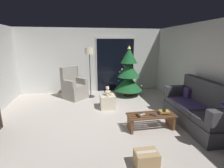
{
  "coord_description": "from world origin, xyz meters",
  "views": [
    {
      "loc": [
        -0.35,
        -3.63,
        1.95
      ],
      "look_at": [
        0.4,
        0.7,
        0.85
      ],
      "focal_mm": 26.48,
      "sensor_mm": 36.0,
      "label": 1
    }
  ],
  "objects": [
    {
      "name": "cardboard_box_taped_mid_floor",
      "position": [
        0.58,
        -1.49,
        0.14
      ],
      "size": [
        0.37,
        0.28,
        0.28
      ],
      "color": "tan",
      "rests_on": "ground"
    },
    {
      "name": "teddy_bear_chestnut_by_tree",
      "position": [
        0.56,
        1.83,
        0.12
      ],
      "size": [
        0.2,
        0.2,
        0.29
      ],
      "color": "brown",
      "rests_on": "ground"
    },
    {
      "name": "book_stack",
      "position": [
        1.44,
        -0.35,
        0.4
      ],
      "size": [
        0.25,
        0.2,
        0.07
      ],
      "color": "#6B3D7A",
      "rests_on": "coffee_table"
    },
    {
      "name": "armchair",
      "position": [
        -0.72,
        2.21,
        0.4
      ],
      "size": [
        0.97,
        0.97,
        1.13
      ],
      "color": "gray",
      "rests_on": "ground"
    },
    {
      "name": "remote_graphite",
      "position": [
        1.14,
        -0.39,
        0.37
      ],
      "size": [
        0.12,
        0.16,
        0.02
      ],
      "primitive_type": "cube",
      "rotation": [
        0.0,
        0.0,
        3.69
      ],
      "color": "#333338",
      "rests_on": "coffee_table"
    },
    {
      "name": "wall_back",
      "position": [
        0.0,
        3.06,
        1.25
      ],
      "size": [
        5.72,
        0.12,
        2.5
      ],
      "primitive_type": "cube",
      "color": "silver",
      "rests_on": "ground"
    },
    {
      "name": "couch",
      "position": [
        2.32,
        -0.36,
        0.4
      ],
      "size": [
        0.85,
        1.96,
        1.08
      ],
      "color": "#3D3D42",
      "rests_on": "ground"
    },
    {
      "name": "teddy_bear_cream",
      "position": [
        0.33,
        1.08,
        0.53
      ],
      "size": [
        0.21,
        0.22,
        0.29
      ],
      "color": "beige",
      "rests_on": "ottoman"
    },
    {
      "name": "christmas_tree",
      "position": [
        1.28,
        2.19,
        0.83
      ],
      "size": [
        1.04,
        1.04,
        1.86
      ],
      "color": "#4C1E19",
      "rests_on": "ground"
    },
    {
      "name": "coffee_table",
      "position": [
        1.13,
        -0.34,
        0.24
      ],
      "size": [
        1.1,
        0.4,
        0.36
      ],
      "color": "brown",
      "rests_on": "ground"
    },
    {
      "name": "cell_phone",
      "position": [
        1.43,
        -0.36,
        0.44
      ],
      "size": [
        0.13,
        0.16,
        0.01
      ],
      "primitive_type": "cube",
      "rotation": [
        0.0,
        0.0,
        -0.46
      ],
      "color": "black",
      "rests_on": "book_stack"
    },
    {
      "name": "patio_door_glass",
      "position": [
        0.94,
        2.97,
        1.05
      ],
      "size": [
        1.5,
        0.02,
        2.1
      ],
      "primitive_type": "cube",
      "color": "black",
      "rests_on": "ground"
    },
    {
      "name": "ottoman",
      "position": [
        0.33,
        1.09,
        0.2
      ],
      "size": [
        0.44,
        0.44,
        0.41
      ],
      "primitive_type": "cube",
      "color": "beige",
      "rests_on": "ground"
    },
    {
      "name": "ground_plane",
      "position": [
        0.0,
        0.0,
        0.0
      ],
      "size": [
        7.0,
        7.0,
        0.0
      ],
      "primitive_type": "plane",
      "color": "#BCB2A8"
    },
    {
      "name": "remote_black",
      "position": [
        0.79,
        -0.38,
        0.37
      ],
      "size": [
        0.05,
        0.16,
        0.02
      ],
      "primitive_type": "cube",
      "rotation": [
        0.0,
        0.0,
        0.06
      ],
      "color": "black",
      "rests_on": "coffee_table"
    },
    {
      "name": "patio_door_frame",
      "position": [
        0.94,
        2.99,
        1.1
      ],
      "size": [
        1.6,
        0.02,
        2.2
      ],
      "primitive_type": "cube",
      "color": "silver",
      "rests_on": "ground"
    },
    {
      "name": "wall_right",
      "position": [
        2.86,
        0.0,
        1.25
      ],
      "size": [
        0.12,
        6.0,
        2.5
      ],
      "primitive_type": "cube",
      "color": "silver",
      "rests_on": "ground"
    },
    {
      "name": "floor_lamp",
      "position": [
        -0.13,
        2.25,
        1.51
      ],
      "size": [
        0.32,
        0.32,
        1.78
      ],
      "color": "#2D2D30",
      "rests_on": "ground"
    },
    {
      "name": "remote_silver",
      "position": [
        0.91,
        -0.35,
        0.37
      ],
      "size": [
        0.16,
        0.11,
        0.02
      ],
      "primitive_type": "cube",
      "rotation": [
        0.0,
        0.0,
        5.19
      ],
      "color": "#ADADB2",
      "rests_on": "coffee_table"
    }
  ]
}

